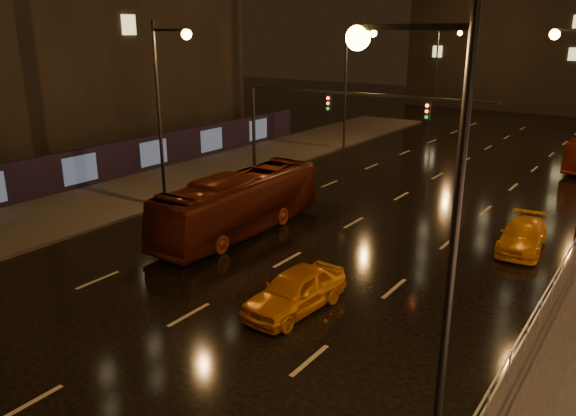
{
  "coord_description": "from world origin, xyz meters",
  "views": [
    {
      "loc": [
        12.83,
        -8.42,
        9.41
      ],
      "look_at": [
        0.3,
        9.63,
        2.5
      ],
      "focal_mm": 35.0,
      "sensor_mm": 36.0,
      "label": 1
    }
  ],
  "objects": [
    {
      "name": "ground",
      "position": [
        0.0,
        20.0,
        0.0
      ],
      "size": [
        140.0,
        140.0,
        0.0
      ],
      "primitive_type": "plane",
      "color": "black",
      "rests_on": "ground"
    },
    {
      "name": "taxi_near",
      "position": [
        2.84,
        6.41,
        0.75
      ],
      "size": [
        2.11,
        4.52,
        1.5
      ],
      "primitive_type": "imported",
      "rotation": [
        0.0,
        0.0,
        -0.08
      ],
      "color": "orange",
      "rests_on": "ground"
    },
    {
      "name": "bus_red",
      "position": [
        -3.93,
        11.61,
        1.46
      ],
      "size": [
        2.65,
        10.53,
        2.92
      ],
      "primitive_type": "imported",
      "rotation": [
        0.0,
        0.0,
        0.02
      ],
      "color": "#53190B",
      "rests_on": "ground"
    },
    {
      "name": "hoarding_left",
      "position": [
        -17.2,
        12.0,
        1.25
      ],
      "size": [
        0.3,
        46.0,
        2.5
      ],
      "primitive_type": "cube",
      "color": "black",
      "rests_on": "ground"
    },
    {
      "name": "streetlight_right",
      "position": [
        8.92,
        2.0,
        6.43
      ],
      "size": [
        2.64,
        0.5,
        10.0
      ],
      "color": "black",
      "rests_on": "ground"
    },
    {
      "name": "sidewalk_left",
      "position": [
        -13.5,
        15.0,
        0.07
      ],
      "size": [
        7.0,
        70.0,
        0.15
      ],
      "primitive_type": "cube",
      "color": "#38332D",
      "rests_on": "ground"
    },
    {
      "name": "traffic_signal",
      "position": [
        -5.06,
        20.0,
        4.74
      ],
      "size": [
        15.31,
        0.32,
        6.2
      ],
      "color": "black",
      "rests_on": "ground"
    },
    {
      "name": "taxi_far",
      "position": [
        8.0,
        17.1,
        0.64
      ],
      "size": [
        2.21,
        4.58,
        1.29
      ],
      "primitive_type": "imported",
      "rotation": [
        0.0,
        0.0,
        0.09
      ],
      "color": "orange",
      "rests_on": "ground"
    }
  ]
}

